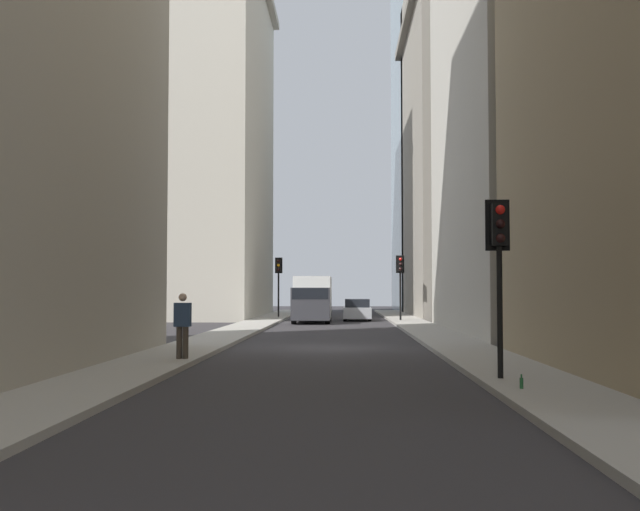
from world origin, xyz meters
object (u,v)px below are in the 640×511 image
object	(u,v)px
sedan_silver	(357,310)
traffic_light_far_junction	(400,272)
pedestrian	(183,323)
delivery_truck	(312,299)
traffic_light_midblock	(279,273)
discarded_bottle	(521,383)
traffic_light_foreground	(499,246)

from	to	relation	value
sedan_silver	traffic_light_far_junction	size ratio (longest dim) A/B	1.07
traffic_light_far_junction	pedestrian	world-z (taller)	traffic_light_far_junction
delivery_truck	traffic_light_midblock	size ratio (longest dim) A/B	1.56
delivery_truck	traffic_light_midblock	bearing A→B (deg)	23.65
sedan_silver	pedestrian	size ratio (longest dim) A/B	2.43
traffic_light_far_junction	discarded_bottle	xyz separation A→B (m)	(-32.50, 0.14, -2.85)
delivery_truck	sedan_silver	bearing A→B (deg)	-41.77
sedan_silver	discarded_bottle	distance (m)	35.19
sedan_silver	traffic_light_foreground	world-z (taller)	traffic_light_foreground
delivery_truck	pedestrian	bearing A→B (deg)	174.73
sedan_silver	traffic_light_far_junction	xyz separation A→B (m)	(-2.60, -2.66, 2.43)
sedan_silver	traffic_light_far_junction	bearing A→B (deg)	-134.40
traffic_light_midblock	traffic_light_foreground	bearing A→B (deg)	-167.71
sedan_silver	traffic_light_midblock	bearing A→B (deg)	62.08
traffic_light_foreground	pedestrian	size ratio (longest dim) A/B	2.14
traffic_light_foreground	pedestrian	world-z (taller)	traffic_light_foreground
sedan_silver	traffic_light_foreground	distance (m)	33.60
sedan_silver	pedestrian	distance (m)	29.65
pedestrian	discarded_bottle	bearing A→B (deg)	-127.48
traffic_light_midblock	sedan_silver	bearing A→B (deg)	-117.92
delivery_truck	traffic_light_foreground	xyz separation A→B (m)	(-30.29, -5.27, 1.47)
pedestrian	traffic_light_far_junction	bearing A→B (deg)	-16.47
sedan_silver	pedestrian	bearing A→B (deg)	169.89
traffic_light_far_junction	traffic_light_midblock	bearing A→B (deg)	55.88
traffic_light_foreground	traffic_light_far_junction	distance (m)	30.83
traffic_light_midblock	discarded_bottle	world-z (taller)	traffic_light_midblock
delivery_truck	traffic_light_foreground	bearing A→B (deg)	-170.13
sedan_silver	pedestrian	world-z (taller)	pedestrian
sedan_silver	discarded_bottle	world-z (taller)	sedan_silver
traffic_light_foreground	pedestrian	bearing A→B (deg)	61.05
pedestrian	discarded_bottle	world-z (taller)	pedestrian
traffic_light_foreground	traffic_light_midblock	bearing A→B (deg)	12.29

